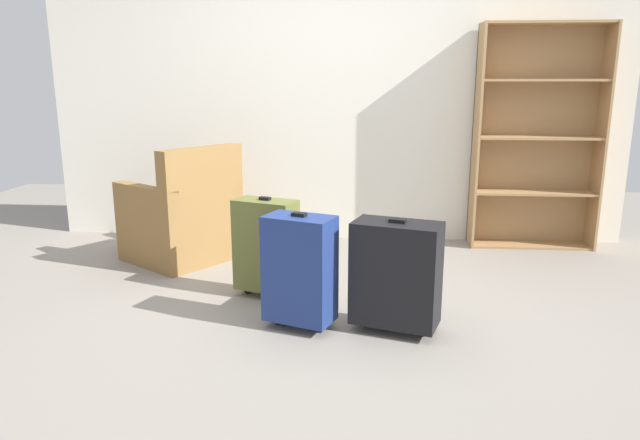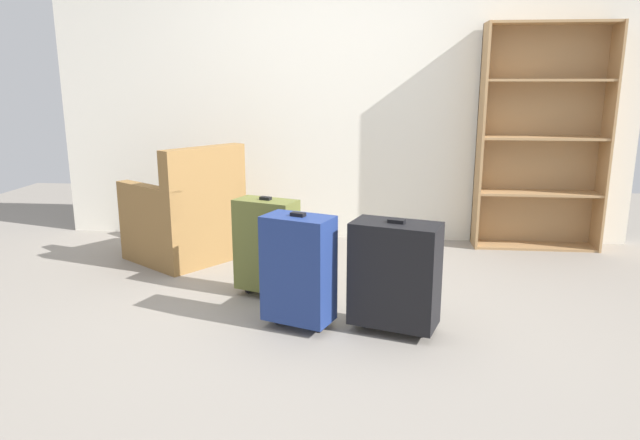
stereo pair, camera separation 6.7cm
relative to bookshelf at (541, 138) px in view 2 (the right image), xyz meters
name	(u,v)px [view 2 (the right image)]	position (x,y,z in m)	size (l,w,h in m)	color
ground_plane	(316,321)	(-1.67, -1.79, -0.91)	(8.67, 8.67, 0.00)	gray
back_wall	(339,89)	(-1.67, 0.15, 0.39)	(4.95, 0.10, 2.60)	silver
bookshelf	(541,138)	(0.00, 0.00, 0.00)	(1.01, 0.27, 1.82)	#A87F51
armchair	(187,219)	(-2.81, -0.66, -0.60)	(0.98, 0.98, 0.90)	olive
mug	(257,261)	(-2.22, -0.81, -0.86)	(0.12, 0.08, 0.10)	#1E7F4C
suitcase_navy_blue	(299,269)	(-1.76, -1.88, -0.56)	(0.43, 0.34, 0.67)	navy
suitcase_black	(395,274)	(-1.23, -1.88, -0.57)	(0.53, 0.38, 0.65)	black
suitcase_olive	(267,245)	(-2.03, -1.40, -0.57)	(0.44, 0.32, 0.66)	brown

